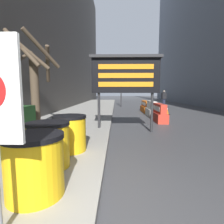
{
  "coord_description": "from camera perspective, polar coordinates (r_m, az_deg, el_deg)",
  "views": [
    {
      "loc": [
        0.22,
        -1.71,
        1.53
      ],
      "look_at": [
        0.03,
        6.63,
        0.55
      ],
      "focal_mm": 28.0,
      "sensor_mm": 36.0,
      "label": 1
    }
  ],
  "objects": [
    {
      "name": "barrel_drum_foreground",
      "position": [
        2.61,
        -23.87,
        -15.5
      ],
      "size": [
        0.77,
        0.77,
        0.83
      ],
      "color": "yellow",
      "rests_on": "sidewalk_left"
    },
    {
      "name": "barrel_drum_middle",
      "position": [
        3.44,
        -20.0,
        -9.93
      ],
      "size": [
        0.77,
        0.77,
        0.83
      ],
      "color": "yellow",
      "rests_on": "sidewalk_left"
    },
    {
      "name": "pedestrian_worker",
      "position": [
        18.1,
        16.6,
        4.66
      ],
      "size": [
        0.47,
        0.33,
        1.66
      ],
      "rotation": [
        0.0,
        0.0,
        3.31
      ],
      "color": "#23283D",
      "rests_on": "ground_plane"
    },
    {
      "name": "message_board",
      "position": [
        6.59,
        4.48,
        11.9
      ],
      "size": [
        2.62,
        0.36,
        2.84
      ],
      "color": "#28282B",
      "rests_on": "ground_plane"
    },
    {
      "name": "barrel_drum_back",
      "position": [
        4.21,
        -13.62,
        -6.68
      ],
      "size": [
        0.77,
        0.77,
        0.83
      ],
      "color": "yellow",
      "rests_on": "sidewalk_left"
    },
    {
      "name": "traffic_cone_near",
      "position": [
        12.11,
        12.49,
        0.99
      ],
      "size": [
        0.41,
        0.41,
        0.74
      ],
      "color": "black",
      "rests_on": "ground_plane"
    },
    {
      "name": "jersey_barrier_white",
      "position": [
        11.15,
        12.78,
        0.79
      ],
      "size": [
        0.52,
        1.66,
        0.95
      ],
      "color": "silver",
      "rests_on": "ground_plane"
    },
    {
      "name": "jersey_barrier_red_striped",
      "position": [
        9.23,
        15.2,
        -0.56
      ],
      "size": [
        0.51,
        1.65,
        0.91
      ],
      "color": "red",
      "rests_on": "ground_plane"
    },
    {
      "name": "traffic_light_near_curb",
      "position": [
        17.76,
        3.03,
        9.88
      ],
      "size": [
        0.28,
        0.44,
        3.46
      ],
      "color": "#2D2D30",
      "rests_on": "ground_plane"
    },
    {
      "name": "bare_tree",
      "position": [
        7.7,
        -24.07,
        9.91
      ],
      "size": [
        1.96,
        2.1,
        3.67
      ],
      "color": "#4C3D2D",
      "rests_on": "sidewalk_left"
    },
    {
      "name": "jersey_barrier_orange_near",
      "position": [
        13.33,
        10.9,
        1.57
      ],
      "size": [
        0.52,
        2.14,
        0.84
      ],
      "color": "orange",
      "rests_on": "ground_plane"
    },
    {
      "name": "traffic_cone_mid",
      "position": [
        12.19,
        17.37,
        0.74
      ],
      "size": [
        0.38,
        0.38,
        0.68
      ],
      "color": "black",
      "rests_on": "ground_plane"
    }
  ]
}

